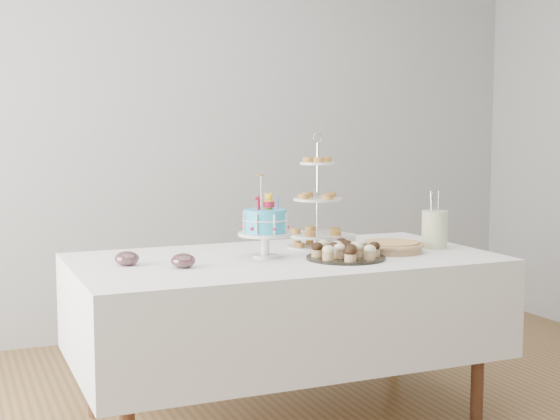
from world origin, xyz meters
name	(u,v)px	position (x,y,z in m)	size (l,w,h in m)	color
walls	(313,130)	(0.00, 0.00, 1.35)	(5.04, 4.04, 2.70)	#97999C
table	(285,305)	(0.00, 0.30, 0.54)	(1.92, 1.02, 0.77)	silver
birthday_cake	(265,235)	(-0.10, 0.30, 0.87)	(0.25, 0.25, 0.38)	white
cupcake_tray	(346,250)	(0.23, 0.13, 0.81)	(0.36, 0.36, 0.08)	black
pie	(391,246)	(0.52, 0.22, 0.80)	(0.31, 0.31, 0.05)	tan
tiered_stand	(318,200)	(0.26, 0.49, 1.01)	(0.29, 0.29, 0.57)	silver
plate_stack	(339,241)	(0.36, 0.44, 0.80)	(0.17, 0.17, 0.07)	white
pastry_plate	(309,245)	(0.21, 0.49, 0.78)	(0.21, 0.21, 0.03)	white
jam_bowl_a	(183,261)	(-0.51, 0.20, 0.80)	(0.11, 0.11, 0.06)	silver
jam_bowl_b	(127,259)	(-0.72, 0.35, 0.80)	(0.11, 0.11, 0.06)	silver
utensil_pitcher	(435,228)	(0.78, 0.24, 0.87)	(0.13, 0.13, 0.28)	white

